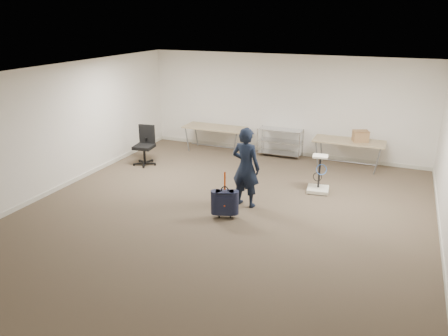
% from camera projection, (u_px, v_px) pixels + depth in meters
% --- Properties ---
extents(ground, '(9.00, 9.00, 0.00)m').
position_uv_depth(ground, '(222.00, 215.00, 8.75)').
color(ground, '#473A2B').
rests_on(ground, ground).
extents(room_shell, '(8.00, 9.00, 9.00)m').
position_uv_depth(room_shell, '(246.00, 189.00, 9.93)').
color(room_shell, white).
rests_on(room_shell, ground).
extents(folding_table_left, '(1.80, 0.75, 0.73)m').
position_uv_depth(folding_table_left, '(215.00, 129.00, 12.65)').
color(folding_table_left, '#9D8360').
rests_on(folding_table_left, ground).
extents(folding_table_right, '(1.80, 0.75, 0.73)m').
position_uv_depth(folding_table_right, '(349.00, 143.00, 11.27)').
color(folding_table_right, '#9D8360').
rests_on(folding_table_right, ground).
extents(wire_shelf, '(1.22, 0.47, 0.80)m').
position_uv_depth(wire_shelf, '(280.00, 141.00, 12.26)').
color(wire_shelf, silver).
rests_on(wire_shelf, ground).
extents(person, '(0.67, 0.49, 1.69)m').
position_uv_depth(person, '(246.00, 167.00, 8.95)').
color(person, black).
rests_on(person, ground).
extents(suitcase, '(0.40, 0.31, 0.96)m').
position_uv_depth(suitcase, '(225.00, 203.00, 8.54)').
color(suitcase, black).
rests_on(suitcase, ground).
extents(office_chair, '(0.63, 0.63, 1.04)m').
position_uv_depth(office_chair, '(145.00, 153.00, 11.65)').
color(office_chair, black).
rests_on(office_chair, ground).
extents(equipment_cart, '(0.52, 0.52, 0.87)m').
position_uv_depth(equipment_cart, '(318.00, 182.00, 9.84)').
color(equipment_cart, beige).
rests_on(equipment_cart, ground).
extents(cardboard_box, '(0.45, 0.40, 0.28)m').
position_uv_depth(cardboard_box, '(361.00, 136.00, 11.14)').
color(cardboard_box, olive).
rests_on(cardboard_box, folding_table_right).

